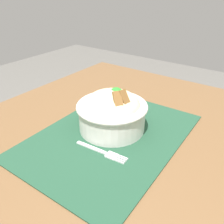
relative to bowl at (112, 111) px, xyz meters
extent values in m
cube|color=brown|center=(0.06, 0.04, -0.07)|extent=(1.05, 0.86, 0.03)
cylinder|color=brown|center=(-0.40, -0.33, -0.44)|extent=(0.04, 0.04, 0.70)
cube|color=#1E422D|center=(0.03, 0.02, -0.05)|extent=(0.46, 0.34, 0.00)
cylinder|color=silver|center=(0.00, 0.00, -0.02)|extent=(0.17, 0.17, 0.07)
torus|color=silver|center=(0.00, 0.00, 0.01)|extent=(0.18, 0.18, 0.01)
ellipsoid|color=beige|center=(0.00, 0.00, 0.02)|extent=(0.17, 0.17, 0.08)
sphere|color=#268427|center=(-0.02, 0.00, 0.04)|extent=(0.04, 0.04, 0.04)
sphere|color=#268427|center=(-0.01, 0.00, 0.04)|extent=(0.03, 0.03, 0.03)
cylinder|color=orange|center=(-0.03, 0.03, 0.03)|extent=(0.04, 0.01, 0.01)
cylinder|color=orange|center=(0.00, 0.02, 0.03)|extent=(0.03, 0.02, 0.01)
cube|color=brown|center=(0.03, 0.04, 0.05)|extent=(0.04, 0.04, 0.05)
cube|color=brown|center=(0.02, 0.04, 0.04)|extent=(0.03, 0.04, 0.04)
cube|color=brown|center=(0.01, 0.04, 0.05)|extent=(0.03, 0.04, 0.05)
cube|color=silver|center=(0.10, 0.01, -0.05)|extent=(0.01, 0.07, 0.00)
cube|color=silver|center=(0.10, 0.05, -0.05)|extent=(0.01, 0.01, 0.00)
cube|color=silver|center=(0.10, 0.07, -0.05)|extent=(0.02, 0.03, 0.00)
cube|color=silver|center=(0.10, 0.09, -0.05)|extent=(0.00, 0.02, 0.00)
cube|color=silver|center=(0.10, 0.09, -0.05)|extent=(0.00, 0.02, 0.00)
cube|color=silver|center=(0.09, 0.09, -0.05)|extent=(0.00, 0.02, 0.00)
cube|color=silver|center=(0.09, 0.09, -0.05)|extent=(0.00, 0.02, 0.00)
camera|label=1|loc=(0.44, 0.32, 0.30)|focal=38.55mm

